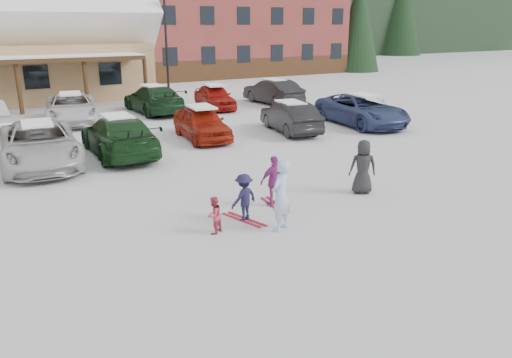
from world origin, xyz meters
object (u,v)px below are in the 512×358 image
adult_skier (281,196)px  parked_car_10 (72,108)px  child_magenta (275,181)px  bystander_dark (363,167)px  parked_car_13 (273,92)px  toddler_red (214,215)px  parked_car_12 (215,97)px  parked_car_5 (290,117)px  parked_car_6 (362,110)px  parked_car_2 (40,144)px  lamp_post (166,41)px  parked_car_4 (202,123)px  parked_car_11 (154,99)px  parked_car_3 (119,136)px  child_navy (244,197)px

adult_skier → parked_car_10: adult_skier is taller
parked_car_10 → child_magenta: bearing=-71.8°
child_magenta → bystander_dark: bystander_dark is taller
parked_car_13 → adult_skier: bearing=55.8°
toddler_red → parked_car_12: (7.83, 16.76, 0.24)m
parked_car_5 → parked_car_6: (4.04, -0.33, 0.06)m
parked_car_2 → parked_car_6: parked_car_2 is taller
lamp_post → parked_car_12: lamp_post is taller
lamp_post → parked_car_12: 6.88m
parked_car_2 → parked_car_12: parked_car_2 is taller
lamp_post → adult_skier: lamp_post is taller
toddler_red → parked_car_2: 9.02m
bystander_dark → parked_car_4: (-1.26, 9.13, -0.10)m
parked_car_6 → parked_car_10: parked_car_6 is taller
parked_car_11 → parked_car_12: 3.63m
parked_car_6 → parked_car_12: 9.18m
bystander_dark → parked_car_3: bearing=-26.8°
toddler_red → child_navy: bearing=170.0°
parked_car_5 → parked_car_4: bearing=0.5°
toddler_red → parked_car_13: bearing=-155.8°
bystander_dark → toddler_red: bearing=37.0°
parked_car_4 → parked_car_3: bearing=-160.3°
parked_car_3 → toddler_red: bearing=90.6°
child_magenta → parked_car_4: size_ratio=0.34×
adult_skier → child_magenta: adult_skier is taller
parked_car_3 → parked_car_6: 12.15m
child_navy → parked_car_11: (3.19, 16.81, 0.15)m
bystander_dark → parked_car_5: size_ratio=0.38×
parked_car_11 → parked_car_6: bearing=130.9°
adult_skier → parked_car_10: 17.17m
toddler_red → bystander_dark: bystander_dark is taller
lamp_post → parked_car_10: lamp_post is taller
lamp_post → parked_car_11: (-2.96, -5.72, -2.94)m
adult_skier → parked_car_2: bearing=-92.8°
parked_car_2 → parked_car_5: size_ratio=1.32×
child_magenta → parked_car_12: child_magenta is taller
bystander_dark → parked_car_2: bearing=-14.1°
parked_car_2 → bystander_dark: bearing=-41.5°
parked_car_13 → parked_car_10: bearing=-2.8°
parked_car_3 → parked_car_11: 9.50m
lamp_post → toddler_red: size_ratio=7.03×
parked_car_4 → parked_car_13: size_ratio=0.90×
adult_skier → lamp_post: bearing=-131.9°
parked_car_11 → parked_car_12: parked_car_11 is taller
child_navy → parked_car_6: size_ratio=0.23×
parked_car_6 → parked_car_13: (-0.38, 7.91, 0.01)m
lamp_post → parked_car_12: (0.64, -6.15, -3.01)m
adult_skier → child_navy: 1.15m
child_magenta → parked_car_13: size_ratio=0.31×
parked_car_12 → child_magenta: bearing=-102.2°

